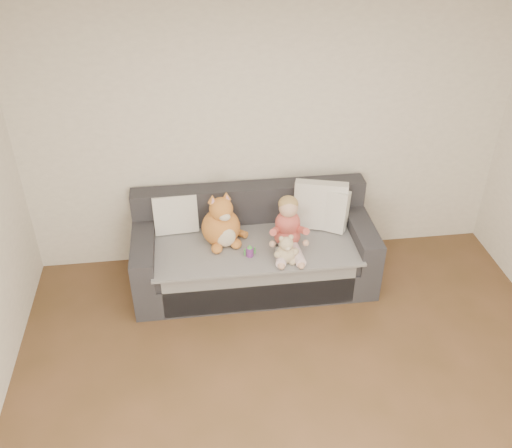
{
  "coord_description": "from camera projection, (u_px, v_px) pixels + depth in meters",
  "views": [
    {
      "loc": [
        -0.72,
        -2.2,
        3.52
      ],
      "look_at": [
        -0.2,
        1.87,
        0.75
      ],
      "focal_mm": 40.0,
      "sensor_mm": 36.0,
      "label": 1
    }
  ],
  "objects": [
    {
      "name": "plush_cat",
      "position": [
        222.0,
        225.0,
        5.09
      ],
      "size": [
        0.43,
        0.41,
        0.53
      ],
      "rotation": [
        0.0,
        0.0,
        0.26
      ],
      "color": "#BA6B29",
      "rests_on": "sofa"
    },
    {
      "name": "cushion_left",
      "position": [
        175.0,
        213.0,
        5.26
      ],
      "size": [
        0.41,
        0.21,
        0.38
      ],
      "rotation": [
        0.0,
        0.0,
        0.07
      ],
      "color": "silver",
      "rests_on": "sofa"
    },
    {
      "name": "cushion_right_front",
      "position": [
        325.0,
        208.0,
        5.31
      ],
      "size": [
        0.47,
        0.39,
        0.41
      ],
      "rotation": [
        0.0,
        0.0,
        -0.55
      ],
      "color": "silver",
      "rests_on": "sofa"
    },
    {
      "name": "plush_cow",
      "position": [
        281.0,
        250.0,
        5.0
      ],
      "size": [
        0.13,
        0.18,
        0.15
      ],
      "rotation": [
        0.0,
        0.0,
        -0.42
      ],
      "color": "white",
      "rests_on": "sofa"
    },
    {
      "name": "sofa",
      "position": [
        253.0,
        252.0,
        5.35
      ],
      "size": [
        2.2,
        0.94,
        0.85
      ],
      "color": "#2B2B30",
      "rests_on": "ground"
    },
    {
      "name": "toddler",
      "position": [
        288.0,
        227.0,
        5.03
      ],
      "size": [
        0.36,
        0.51,
        0.5
      ],
      "rotation": [
        0.0,
        0.0,
        -0.08
      ],
      "color": "#D15549",
      "rests_on": "sofa"
    },
    {
      "name": "sippy_cup",
      "position": [
        250.0,
        250.0,
        4.99
      ],
      "size": [
        0.11,
        0.08,
        0.12
      ],
      "rotation": [
        0.0,
        0.0,
        0.16
      ],
      "color": "#783288",
      "rests_on": "sofa"
    },
    {
      "name": "teddy_bear",
      "position": [
        286.0,
        252.0,
        4.89
      ],
      "size": [
        0.22,
        0.17,
        0.28
      ],
      "rotation": [
        0.0,
        0.0,
        0.14
      ],
      "color": "tan",
      "rests_on": "sofa"
    },
    {
      "name": "room_shell",
      "position": [
        318.0,
        279.0,
        3.47
      ],
      "size": [
        5.0,
        5.0,
        5.0
      ],
      "color": "brown",
      "rests_on": "ground"
    },
    {
      "name": "cushion_right_back",
      "position": [
        320.0,
        205.0,
        5.31
      ],
      "size": [
        0.53,
        0.35,
        0.46
      ],
      "rotation": [
        0.0,
        0.0,
        -0.28
      ],
      "color": "silver",
      "rests_on": "sofa"
    }
  ]
}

